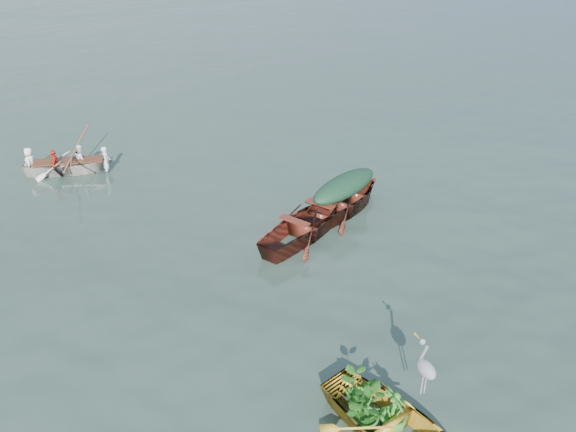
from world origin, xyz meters
name	(u,v)px	position (x,y,z in m)	size (l,w,h in m)	color
ground	(363,336)	(0.00, 0.00, 0.00)	(140.00, 140.00, 0.00)	#31453A
green_tarp_boat	(343,212)	(1.97, 4.42, 0.00)	(1.37, 4.42, 1.03)	#562014
open_wooden_boat	(307,235)	(0.61, 3.73, 0.00)	(1.37, 4.40, 1.03)	maroon
rowed_boat	(71,173)	(-4.33, 9.87, 0.00)	(1.08, 3.59, 0.81)	white
green_tarp_cover	(345,185)	(1.97, 4.42, 0.78)	(0.76, 2.43, 0.52)	#153320
thwart_benches	(308,216)	(0.61, 3.73, 0.53)	(0.82, 2.20, 0.04)	#561E14
heron	(425,377)	(-0.22, -2.06, 0.92)	(0.28, 0.40, 0.92)	gray
dinghy_weeds	(374,384)	(-0.87, -1.74, 0.76)	(0.70, 0.90, 0.60)	#2D641A
rowers	(66,148)	(-4.33, 9.87, 0.79)	(0.97, 2.51, 0.76)	white
oars	(68,159)	(-4.33, 9.87, 0.44)	(2.60, 0.60, 0.06)	brown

